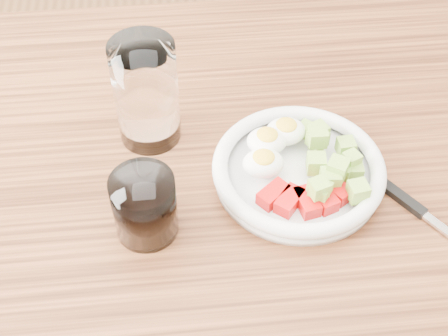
{
  "coord_description": "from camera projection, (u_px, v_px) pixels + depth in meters",
  "views": [
    {
      "loc": [
        -0.07,
        -0.54,
        1.42
      ],
      "look_at": [
        -0.01,
        0.01,
        0.8
      ],
      "focal_mm": 50.0,
      "sensor_mm": 36.0,
      "label": 1
    }
  ],
  "objects": [
    {
      "name": "dining_table",
      "position": [
        231.0,
        232.0,
        0.92
      ],
      "size": [
        1.5,
        0.9,
        0.77
      ],
      "color": "brown",
      "rests_on": "ground"
    },
    {
      "name": "water_glass",
      "position": [
        146.0,
        93.0,
        0.85
      ],
      "size": [
        0.09,
        0.09,
        0.16
      ],
      "primitive_type": "cylinder",
      "color": "white",
      "rests_on": "dining_table"
    },
    {
      "name": "fork",
      "position": [
        410.0,
        204.0,
        0.82
      ],
      "size": [
        0.14,
        0.19,
        0.01
      ],
      "color": "black",
      "rests_on": "dining_table"
    },
    {
      "name": "bowl",
      "position": [
        298.0,
        168.0,
        0.84
      ],
      "size": [
        0.23,
        0.23,
        0.06
      ],
      "color": "white",
      "rests_on": "dining_table"
    },
    {
      "name": "coffee_glass",
      "position": [
        145.0,
        206.0,
        0.77
      ],
      "size": [
        0.08,
        0.08,
        0.09
      ],
      "color": "white",
      "rests_on": "dining_table"
    }
  ]
}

